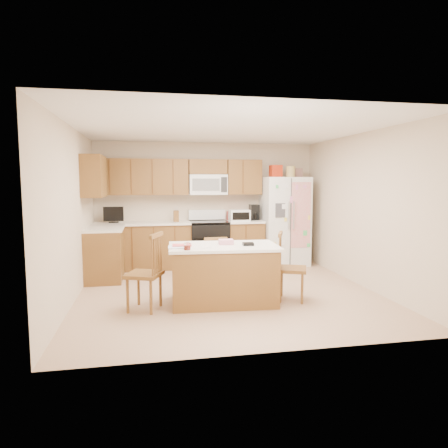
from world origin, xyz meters
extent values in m
plane|color=tan|center=(0.00, 0.00, 0.00)|extent=(4.50, 4.50, 0.00)
cube|color=beige|center=(0.00, 2.25, 1.25)|extent=(4.50, 0.10, 2.50)
cube|color=beige|center=(0.00, -2.25, 1.25)|extent=(4.50, 0.10, 2.50)
cube|color=beige|center=(-2.25, 0.00, 1.25)|extent=(0.10, 4.50, 2.50)
cube|color=beige|center=(2.25, 0.00, 1.25)|extent=(0.10, 4.50, 2.50)
cube|color=white|center=(0.00, 0.00, 2.50)|extent=(4.50, 4.50, 0.04)
cube|color=brown|center=(-1.31, 1.95, 0.44)|extent=(1.87, 0.60, 0.88)
cube|color=brown|center=(0.74, 1.95, 0.44)|extent=(0.72, 0.60, 0.88)
cube|color=brown|center=(-1.95, 1.17, 0.44)|extent=(0.60, 0.95, 0.88)
cube|color=white|center=(-1.31, 1.94, 0.90)|extent=(1.87, 0.64, 0.04)
cube|color=white|center=(0.74, 1.94, 0.90)|extent=(0.72, 0.64, 0.04)
cube|color=white|center=(-1.94, 1.17, 0.90)|extent=(0.64, 0.95, 0.04)
cube|color=brown|center=(-1.32, 2.08, 1.80)|extent=(1.85, 0.33, 0.70)
cube|color=brown|center=(0.75, 2.08, 1.80)|extent=(0.70, 0.33, 0.70)
cube|color=brown|center=(0.00, 2.08, 2.00)|extent=(0.76, 0.33, 0.29)
cube|color=brown|center=(-2.08, 1.17, 1.80)|extent=(0.33, 0.95, 0.70)
cube|color=#542D10|center=(-1.90, 1.92, 1.80)|extent=(0.02, 0.01, 0.66)
cube|color=#542D10|center=(-1.90, 1.65, 0.44)|extent=(0.02, 0.01, 0.84)
cube|color=#542D10|center=(-1.50, 1.92, 1.80)|extent=(0.02, 0.01, 0.66)
cube|color=#542D10|center=(-1.50, 1.65, 0.44)|extent=(0.02, 0.01, 0.84)
cube|color=#542D10|center=(-1.10, 1.92, 1.80)|extent=(0.02, 0.01, 0.66)
cube|color=#542D10|center=(-1.10, 1.65, 0.44)|extent=(0.02, 0.01, 0.84)
cube|color=#542D10|center=(-0.70, 1.92, 1.80)|extent=(0.01, 0.01, 0.66)
cube|color=#542D10|center=(-0.70, 1.65, 0.44)|extent=(0.01, 0.01, 0.84)
cube|color=#542D10|center=(0.70, 1.92, 1.80)|extent=(0.01, 0.01, 0.66)
cube|color=#542D10|center=(0.70, 1.65, 0.44)|extent=(0.01, 0.01, 0.84)
cube|color=white|center=(0.00, 2.06, 1.65)|extent=(0.76, 0.38, 0.40)
cube|color=slate|center=(-0.06, 1.86, 1.65)|extent=(0.54, 0.01, 0.24)
cube|color=#262626|center=(0.30, 1.86, 1.65)|extent=(0.12, 0.01, 0.30)
cube|color=brown|center=(-0.65, 1.95, 1.03)|extent=(0.10, 0.14, 0.22)
cube|color=black|center=(-1.85, 1.97, 0.93)|extent=(0.18, 0.12, 0.02)
cube|color=black|center=(-1.85, 1.97, 1.09)|extent=(0.38, 0.03, 0.28)
cube|color=#B9302A|center=(0.58, 2.03, 1.01)|extent=(0.35, 0.22, 0.18)
cube|color=white|center=(0.60, 1.80, 1.04)|extent=(0.40, 0.28, 0.23)
cube|color=black|center=(0.60, 1.66, 1.04)|extent=(0.34, 0.01, 0.15)
cube|color=black|center=(0.96, 2.00, 1.08)|extent=(0.18, 0.22, 0.32)
cylinder|color=black|center=(0.96, 1.93, 1.01)|extent=(0.12, 0.12, 0.12)
cube|color=black|center=(0.00, 1.93, 0.44)|extent=(0.76, 0.64, 0.88)
cube|color=black|center=(0.00, 1.60, 0.42)|extent=(0.68, 0.01, 0.42)
cube|color=black|center=(0.00, 1.93, 0.91)|extent=(0.76, 0.64, 0.03)
cube|color=white|center=(0.00, 2.19, 1.03)|extent=(0.76, 0.10, 0.20)
cube|color=white|center=(1.57, 1.88, 0.90)|extent=(0.90, 0.75, 1.80)
cube|color=#4C4C4C|center=(1.57, 1.49, 0.90)|extent=(0.02, 0.01, 1.75)
cube|color=silver|center=(1.52, 1.47, 1.05)|extent=(0.02, 0.03, 0.55)
cube|color=silver|center=(1.62, 1.47, 1.05)|extent=(0.02, 0.03, 0.55)
cube|color=#3F3F44|center=(1.35, 1.49, 1.15)|extent=(0.20, 0.01, 0.28)
cube|color=#D84C59|center=(1.77, 1.49, 1.05)|extent=(0.42, 0.01, 1.30)
cube|color=#B5290E|center=(1.37, 1.88, 1.92)|extent=(0.22, 0.22, 0.24)
cylinder|color=tan|center=(1.67, 1.82, 1.91)|extent=(0.18, 0.18, 0.22)
cube|color=#885F57|center=(1.85, 1.96, 1.89)|extent=(0.18, 0.20, 0.18)
cube|color=brown|center=(-0.16, -0.53, 0.39)|extent=(1.48, 0.89, 0.79)
cube|color=white|center=(-0.16, -0.53, 0.81)|extent=(1.56, 0.98, 0.04)
cylinder|color=#B5290E|center=(-0.70, -0.82, 0.86)|extent=(0.08, 0.08, 0.06)
cylinder|color=white|center=(-0.70, -0.82, 0.87)|extent=(0.09, 0.09, 0.09)
cube|color=pink|center=(-0.11, -0.47, 0.86)|extent=(0.21, 0.16, 0.07)
cube|color=black|center=(0.17, -0.62, 0.85)|extent=(0.16, 0.13, 0.04)
cube|color=white|center=(-0.78, -0.62, 0.84)|extent=(0.31, 0.26, 0.01)
cube|color=#D84C4C|center=(-0.74, -0.54, 0.85)|extent=(0.27, 0.22, 0.01)
cylinder|color=white|center=(-0.43, -0.75, 0.83)|extent=(0.14, 0.04, 0.01)
cube|color=brown|center=(-1.26, -0.63, 0.48)|extent=(0.56, 0.57, 0.05)
cylinder|color=brown|center=(-1.34, -0.40, 0.23)|extent=(0.04, 0.04, 0.46)
cylinder|color=brown|center=(-1.47, -0.74, 0.23)|extent=(0.04, 0.04, 0.46)
cylinder|color=brown|center=(-1.04, -0.52, 0.23)|extent=(0.04, 0.04, 0.46)
cylinder|color=brown|center=(-1.17, -0.86, 0.23)|extent=(0.04, 0.04, 0.46)
cylinder|color=brown|center=(-1.03, -0.55, 0.76)|extent=(0.02, 0.02, 0.51)
cylinder|color=brown|center=(-1.06, -0.62, 0.76)|extent=(0.02, 0.02, 0.51)
cylinder|color=brown|center=(-1.09, -0.70, 0.76)|extent=(0.02, 0.02, 0.51)
cylinder|color=brown|center=(-1.12, -0.77, 0.76)|extent=(0.02, 0.02, 0.51)
cylinder|color=brown|center=(-1.15, -0.84, 0.76)|extent=(0.02, 0.02, 0.51)
cube|color=brown|center=(-1.09, -0.70, 1.01)|extent=(0.19, 0.41, 0.05)
cube|color=brown|center=(-0.20, 0.10, 0.40)|extent=(0.40, 0.38, 0.04)
cylinder|color=brown|center=(-0.06, 0.24, 0.19)|extent=(0.03, 0.03, 0.38)
cylinder|color=brown|center=(-0.36, 0.22, 0.19)|extent=(0.03, 0.03, 0.38)
cylinder|color=brown|center=(-0.04, -0.03, 0.19)|extent=(0.03, 0.03, 0.38)
cylinder|color=brown|center=(-0.34, -0.04, 0.19)|extent=(0.03, 0.03, 0.38)
cylinder|color=brown|center=(-0.06, -0.05, 0.63)|extent=(0.02, 0.02, 0.43)
cylinder|color=brown|center=(-0.12, -0.05, 0.63)|extent=(0.02, 0.02, 0.43)
cylinder|color=brown|center=(-0.19, -0.05, 0.63)|extent=(0.02, 0.02, 0.43)
cylinder|color=brown|center=(-0.26, -0.06, 0.63)|extent=(0.02, 0.02, 0.43)
cylinder|color=brown|center=(-0.33, -0.06, 0.63)|extent=(0.02, 0.02, 0.43)
cube|color=brown|center=(-0.19, -0.05, 0.85)|extent=(0.36, 0.06, 0.04)
cube|color=brown|center=(0.83, -0.58, 0.46)|extent=(0.54, 0.55, 0.05)
cylinder|color=brown|center=(0.91, -0.80, 0.22)|extent=(0.04, 0.04, 0.44)
cylinder|color=brown|center=(1.04, -0.48, 0.22)|extent=(0.04, 0.04, 0.44)
cylinder|color=brown|center=(0.63, -0.69, 0.22)|extent=(0.04, 0.04, 0.44)
cylinder|color=brown|center=(0.76, -0.37, 0.22)|extent=(0.04, 0.04, 0.44)
cylinder|color=brown|center=(0.62, -0.66, 0.72)|extent=(0.02, 0.02, 0.49)
cylinder|color=brown|center=(0.64, -0.59, 0.72)|extent=(0.02, 0.02, 0.49)
cylinder|color=brown|center=(0.67, -0.52, 0.72)|extent=(0.02, 0.02, 0.49)
cylinder|color=brown|center=(0.70, -0.45, 0.72)|extent=(0.02, 0.02, 0.49)
cylinder|color=brown|center=(0.73, -0.38, 0.72)|extent=(0.02, 0.02, 0.49)
cube|color=brown|center=(0.67, -0.52, 0.96)|extent=(0.19, 0.39, 0.05)
camera|label=1|loc=(-1.18, -5.95, 1.72)|focal=32.00mm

